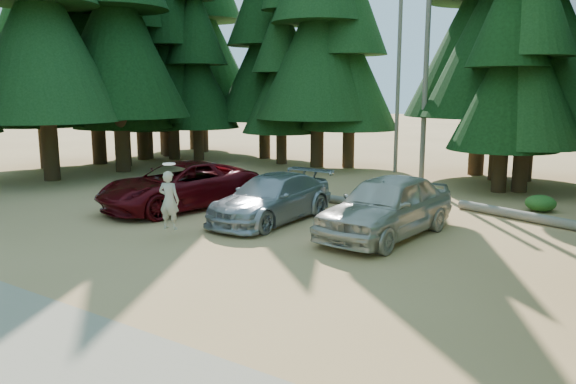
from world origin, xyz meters
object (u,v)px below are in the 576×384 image
log_right (527,217)px  log_left (304,195)px  silver_minivan_center (272,198)px  log_mid (399,201)px  silver_minivan_right (387,206)px  frisbee_player (169,200)px  red_pickup (180,186)px

log_right → log_left: bearing=-156.2°
silver_minivan_center → log_right: (6.97, 4.57, -0.59)m
silver_minivan_center → log_left: size_ratio=1.24×
silver_minivan_center → log_mid: bearing=62.2°
silver_minivan_right → log_left: 6.16m
silver_minivan_right → log_mid: silver_minivan_right is taller
frisbee_player → log_left: bearing=-106.1°
log_left → log_mid: 3.70m
red_pickup → log_left: 4.95m
silver_minivan_right → frisbee_player: bearing=-138.7°
silver_minivan_center → frisbee_player: (-1.14, -3.45, 0.38)m
silver_minivan_center → log_mid: silver_minivan_center is taller
silver_minivan_center → log_right: 8.36m
silver_minivan_center → frisbee_player: size_ratio=2.70×
red_pickup → log_right: size_ratio=1.18×
silver_minivan_center → log_right: bearing=33.2°
log_mid → log_right: (4.50, -0.12, 0.03)m
silver_minivan_right → log_right: bearing=59.5°
log_left → log_mid: (3.58, 0.94, -0.02)m
red_pickup → log_mid: red_pickup is taller
silver_minivan_center → silver_minivan_right: silver_minivan_right is taller
red_pickup → silver_minivan_right: bearing=15.5°
log_right → log_mid: bearing=-163.6°
log_mid → log_right: bearing=33.8°
silver_minivan_center → silver_minivan_right: size_ratio=0.97×
frisbee_player → log_right: size_ratio=0.38×
red_pickup → frisbee_player: bearing=-37.8°
silver_minivan_center → log_left: silver_minivan_center is taller
frisbee_player → log_mid: bearing=-129.8°
log_mid → frisbee_player: bearing=-78.5°
silver_minivan_right → log_left: (-5.04, 3.47, -0.76)m
silver_minivan_center → frisbee_player: bearing=-108.3°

